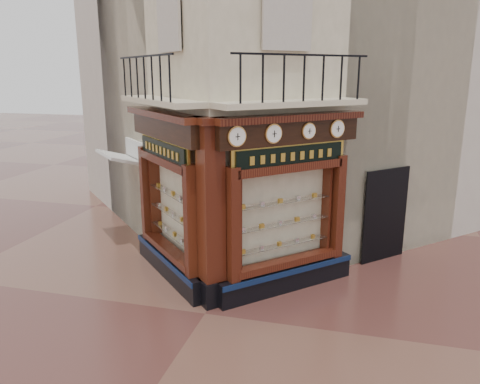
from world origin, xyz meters
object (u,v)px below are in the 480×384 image
(corner_pilaster, at_px, (211,216))
(signboard_left, at_px, (163,150))
(clock_c, at_px, (309,131))
(clock_d, at_px, (337,129))
(clock_b, at_px, (274,134))
(awning, at_px, (126,241))
(clock_a, at_px, (237,136))
(signboard_right, at_px, (291,156))

(corner_pilaster, xyz_separation_m, signboard_left, (-1.46, 1.01, 1.15))
(clock_c, xyz_separation_m, clock_d, (0.56, 0.56, 0.00))
(clock_b, bearing_deg, signboard_left, 125.22)
(awning, bearing_deg, clock_a, -170.27)
(clock_b, relative_size, signboard_right, 0.19)
(signboard_left, xyz_separation_m, signboard_right, (2.92, -0.00, 0.00))
(corner_pilaster, xyz_separation_m, signboard_right, (1.46, 1.01, 1.15))
(awning, xyz_separation_m, signboard_left, (2.17, -1.91, 3.10))
(clock_b, xyz_separation_m, signboard_left, (-2.63, 0.45, -0.52))
(clock_b, distance_m, clock_c, 0.90)
(clock_a, height_order, signboard_left, clock_a)
(clock_b, relative_size, signboard_left, 0.20)
(clock_a, xyz_separation_m, clock_d, (1.79, 1.79, 0.00))
(clock_a, relative_size, clock_b, 1.01)
(signboard_left, height_order, signboard_right, signboard_right)
(clock_d, xyz_separation_m, signboard_right, (-0.90, -0.74, -0.52))
(corner_pilaster, bearing_deg, signboard_left, 100.25)
(corner_pilaster, bearing_deg, clock_c, -11.40)
(clock_b, relative_size, clock_d, 1.01)
(clock_d, xyz_separation_m, signboard_left, (-3.82, -0.74, -0.52))
(corner_pilaster, bearing_deg, clock_b, -19.28)
(clock_a, height_order, clock_c, clock_a)
(clock_d, bearing_deg, signboard_left, 145.96)
(clock_a, distance_m, signboard_left, 2.34)
(clock_a, height_order, awning, clock_a)
(clock_c, distance_m, clock_d, 0.79)
(signboard_left, bearing_deg, corner_pilaster, -169.75)
(clock_c, relative_size, clock_d, 0.88)
(clock_b, distance_m, signboard_right, 0.75)
(clock_c, relative_size, awning, 0.21)
(clock_a, relative_size, clock_d, 1.02)
(clock_a, height_order, clock_d, clock_a)
(clock_b, distance_m, signboard_left, 2.72)
(corner_pilaster, height_order, awning, corner_pilaster)
(awning, relative_size, signboard_right, 0.80)
(clock_d, bearing_deg, clock_c, 180.00)
(clock_b, relative_size, awning, 0.24)
(corner_pilaster, distance_m, clock_d, 3.38)
(clock_a, bearing_deg, awning, 99.73)
(corner_pilaster, bearing_deg, signboard_right, -10.25)
(clock_d, distance_m, signboard_right, 1.27)
(corner_pilaster, relative_size, signboard_left, 1.97)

